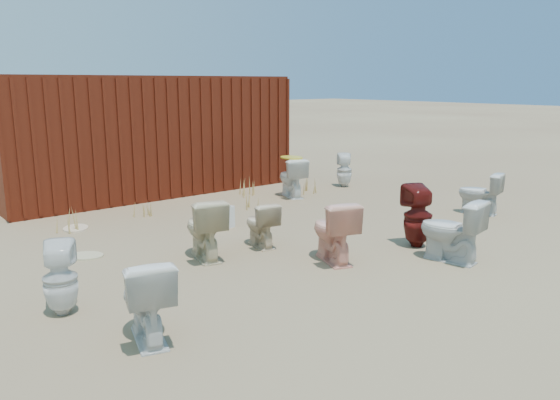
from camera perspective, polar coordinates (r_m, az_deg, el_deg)
ground at (r=7.86m, az=2.78°, el=-4.64°), size 100.00×100.00×0.00m
shipping_container at (r=11.95m, az=-14.19°, el=6.68°), size 6.00×2.40×2.40m
toilet_front_a at (r=5.08m, az=-13.80°, el=-9.94°), size 0.63×0.86×0.79m
toilet_front_pink at (r=7.05m, az=5.58°, el=-3.22°), size 0.71×0.91×0.82m
toilet_front_c at (r=7.37m, az=17.42°, el=-3.03°), size 0.59×0.88×0.82m
toilet_front_maroon at (r=7.88m, az=14.20°, el=-1.64°), size 0.53×0.54×0.88m
toilet_front_e at (r=10.19m, az=20.13°, el=0.68°), size 0.59×0.81×0.74m
toilet_back_a at (r=5.88m, az=-21.99°, el=-7.61°), size 0.45×0.45×0.75m
toilet_back_beige_left at (r=7.68m, az=-2.04°, el=-2.53°), size 0.48×0.69×0.64m
toilet_back_beige_right at (r=7.21m, az=-7.91°, el=-2.93°), size 0.65×0.89×0.82m
toilet_back_yellowlid at (r=11.00m, az=1.21°, el=2.36°), size 0.65×0.87×0.79m
toilet_back_e at (r=12.16m, az=6.74°, el=3.12°), size 0.47×0.48×0.74m
yellow_lid at (r=10.93m, az=1.22°, el=4.47°), size 0.40×0.50×0.02m
loose_tank at (r=8.65m, az=-6.37°, el=-1.93°), size 0.53×0.28×0.35m
loose_lid_near at (r=9.24m, az=-20.57°, el=-2.78°), size 0.54×0.60×0.02m
loose_lid_far at (r=7.75m, az=-19.64°, el=-5.52°), size 0.59×0.58×0.02m
weed_clump_a at (r=9.10m, az=-21.45°, el=-2.08°), size 0.36×0.36×0.33m
weed_clump_b at (r=10.03m, az=-3.01°, el=-0.07°), size 0.32×0.32×0.29m
weed_clump_c at (r=11.42m, az=2.72°, el=1.57°), size 0.36×0.36×0.34m
weed_clump_d at (r=9.76m, az=-14.13°, el=-0.87°), size 0.30×0.30×0.26m
weed_clump_e at (r=11.21m, az=-3.59°, el=1.35°), size 0.34×0.34×0.34m
weed_clump_f at (r=10.51m, az=14.53°, el=-0.00°), size 0.28×0.28×0.25m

